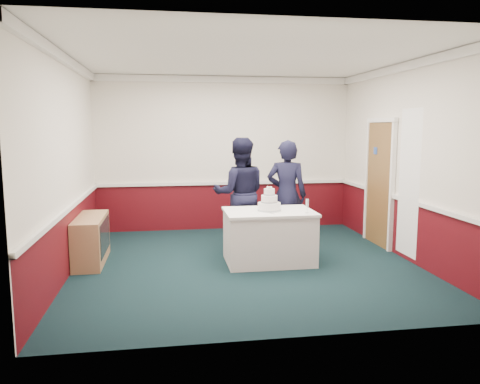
{
  "coord_description": "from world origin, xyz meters",
  "views": [
    {
      "loc": [
        -1.14,
        -6.67,
        2.03
      ],
      "look_at": [
        -0.1,
        -0.1,
        1.1
      ],
      "focal_mm": 35.0,
      "sensor_mm": 36.0,
      "label": 1
    }
  ],
  "objects": [
    {
      "name": "wedding_cake",
      "position": [
        0.36,
        0.04,
        0.9
      ],
      "size": [
        0.35,
        0.35,
        0.36
      ],
      "color": "white",
      "rests_on": "cake_table"
    },
    {
      "name": "room_shell",
      "position": [
        0.08,
        0.61,
        1.97
      ],
      "size": [
        5.0,
        5.0,
        3.0
      ],
      "color": "silver",
      "rests_on": "ground"
    },
    {
      "name": "sideboard",
      "position": [
        -2.28,
        0.44,
        0.35
      ],
      "size": [
        0.41,
        1.2,
        0.7
      ],
      "color": "tan",
      "rests_on": "ground"
    },
    {
      "name": "champagne_flute",
      "position": [
        0.86,
        -0.24,
        0.93
      ],
      "size": [
        0.05,
        0.05,
        0.21
      ],
      "color": "silver",
      "rests_on": "cake_table"
    },
    {
      "name": "cake_knife",
      "position": [
        0.33,
        -0.16,
        0.79
      ],
      "size": [
        0.09,
        0.21,
        0.0
      ],
      "primitive_type": "cube",
      "rotation": [
        0.0,
        0.0,
        0.37
      ],
      "color": "silver",
      "rests_on": "cake_table"
    },
    {
      "name": "ground",
      "position": [
        0.0,
        0.0,
        0.0
      ],
      "size": [
        5.0,
        5.0,
        0.0
      ],
      "primitive_type": "plane",
      "color": "black",
      "rests_on": "ground"
    },
    {
      "name": "person_man",
      "position": [
        0.06,
        0.92,
        0.93
      ],
      "size": [
        0.96,
        0.78,
        1.86
      ],
      "primitive_type": "imported",
      "rotation": [
        0.0,
        0.0,
        3.05
      ],
      "color": "black",
      "rests_on": "ground"
    },
    {
      "name": "cake_table",
      "position": [
        0.36,
        0.04,
        0.4
      ],
      "size": [
        1.32,
        0.92,
        0.79
      ],
      "color": "white",
      "rests_on": "ground"
    },
    {
      "name": "person_woman",
      "position": [
        0.83,
        0.8,
        0.91
      ],
      "size": [
        0.77,
        0.63,
        1.82
      ],
      "primitive_type": "imported",
      "rotation": [
        0.0,
        0.0,
        2.8
      ],
      "color": "black",
      "rests_on": "ground"
    }
  ]
}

